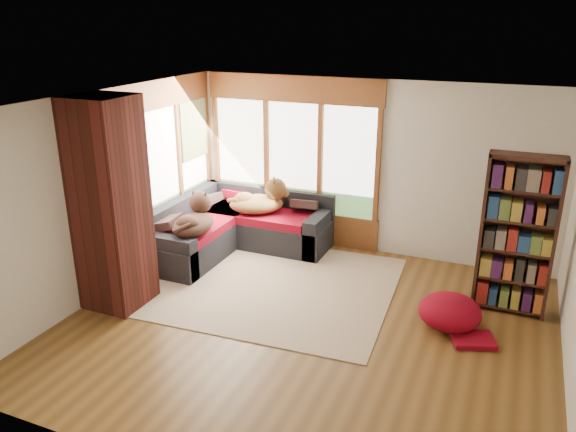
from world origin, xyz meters
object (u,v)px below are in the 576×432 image
Objects in this scene: area_rug at (256,282)px; bookshelf at (517,236)px; dog_brindle at (195,218)px; brick_chimney at (110,205)px; dog_tan at (261,199)px; sectional_sofa at (228,230)px; pouf at (450,311)px.

bookshelf is at bearing 9.43° from area_rug.
bookshelf reaches higher than dog_brindle.
brick_chimney is 2.55m from dog_tan.
bookshelf is (4.54, 1.68, -0.32)m from brick_chimney.
bookshelf is at bearing -9.75° from sectional_sofa.
bookshelf reaches higher than sectional_sofa.
dog_brindle is (0.37, 1.25, -0.53)m from brick_chimney.
area_rug is at bearing -49.58° from sectional_sofa.
sectional_sofa is 0.70m from dog_tan.
dog_tan reaches higher than sectional_sofa.
brick_chimney is 3.59× the size of pouf.
brick_chimney reaches higher than bookshelf.
bookshelf is 2.71× the size of pouf.
sectional_sofa is 3.65m from pouf.
brick_chimney reaches higher than sectional_sofa.
pouf reaches higher than area_rug.
area_rug is (0.90, -0.90, -0.30)m from sectional_sofa.
bookshelf is at bearing 48.77° from pouf.
pouf is at bearing -102.13° from dog_brindle.
pouf is at bearing -131.23° from bookshelf.
brick_chimney is 4.85m from bookshelf.
area_rug is 5.07× the size of pouf.
dog_tan is 1.20m from dog_brindle.
sectional_sofa is 2.26× the size of dog_tan.
dog_brindle reaches higher than area_rug.
dog_tan is at bearing -33.02° from dog_brindle.
area_rug is (1.34, 1.15, -1.29)m from brick_chimney.
bookshelf is 4.20m from dog_brindle.
sectional_sofa is at bearing 163.19° from pouf.
brick_chimney is 4.20m from pouf.
sectional_sofa is 3.03× the size of pouf.
pouf is (3.94, 0.99, -1.09)m from brick_chimney.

